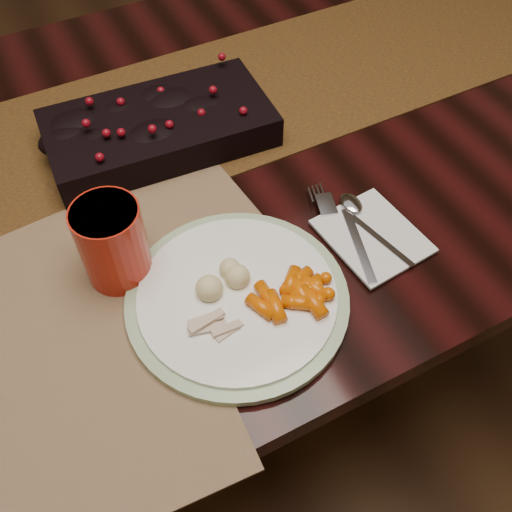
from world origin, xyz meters
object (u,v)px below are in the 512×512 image
centerpiece (159,124)px  red_cup (113,243)px  dinner_plate (237,298)px  turkey_shreds (220,324)px  placemat_main (136,259)px  napkin (372,236)px  dining_table (199,281)px  baby_carrots (289,297)px  mashed_potatoes (218,267)px

centerpiece → red_cup: red_cup is taller
dinner_plate → turkey_shreds: 0.06m
placemat_main → napkin: 0.35m
centerpiece → turkey_shreds: bearing=-100.2°
red_cup → dining_table: bearing=48.1°
dining_table → centerpiece: (-0.02, 0.04, 0.41)m
baby_carrots → napkin: bearing=16.5°
dinner_plate → napkin: 0.23m
dinner_plate → napkin: dinner_plate is taller
dining_table → dinner_plate: bearing=-98.7°
turkey_shreds → red_cup: bearing=117.7°
dining_table → napkin: 0.52m
turkey_shreds → napkin: 0.27m
placemat_main → baby_carrots: bearing=-53.2°
baby_carrots → mashed_potatoes: size_ratio=1.25×
dinner_plate → red_cup: red_cup is taller
dinner_plate → napkin: bearing=2.5°
placemat_main → red_cup: size_ratio=3.21×
dining_table → centerpiece: bearing=113.3°
dining_table → mashed_potatoes: 0.50m
dining_table → dinner_plate: dinner_plate is taller
centerpiece → placemat_main: 0.26m
dinner_plate → napkin: size_ratio=2.06×
dinner_plate → mashed_potatoes: size_ratio=3.82×
centerpiece → turkey_shreds: 0.40m
mashed_potatoes → red_cup: red_cup is taller
red_cup → dinner_plate: bearing=-44.5°
centerpiece → baby_carrots: size_ratio=3.74×
placemat_main → baby_carrots: baby_carrots is taller
turkey_shreds → red_cup: (-0.08, 0.16, 0.04)m
baby_carrots → turkey_shreds: (-0.10, 0.00, -0.00)m
mashed_potatoes → turkey_shreds: mashed_potatoes is taller
baby_carrots → mashed_potatoes: mashed_potatoes is taller
placemat_main → turkey_shreds: size_ratio=5.56×
dining_table → red_cup: size_ratio=14.50×
mashed_potatoes → napkin: size_ratio=0.54×
dining_table → turkey_shreds: turkey_shreds is taller
dining_table → red_cup: 0.51m
dinner_plate → baby_carrots: size_ratio=3.06×
placemat_main → red_cup: 0.07m
red_cup → turkey_shreds: bearing=-62.3°
centerpiece → baby_carrots: (0.03, -0.39, -0.01)m
napkin → mashed_potatoes: bearing=167.8°
dining_table → centerpiece: centerpiece is taller
placemat_main → dinner_plate: size_ratio=1.32×
dining_table → napkin: size_ratio=12.26×
centerpiece → napkin: (0.20, -0.34, -0.03)m
placemat_main → centerpiece: bearing=55.1°
dining_table → napkin: napkin is taller
dinner_plate → turkey_shreds: turkey_shreds is taller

